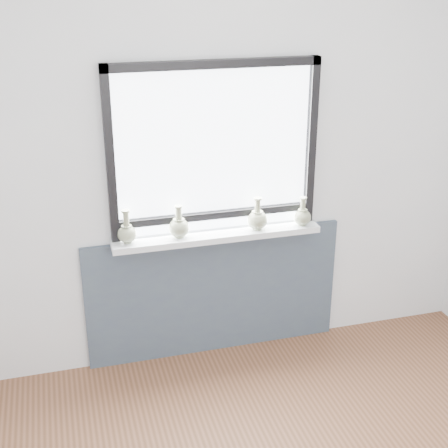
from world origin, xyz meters
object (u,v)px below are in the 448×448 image
object	(u,v)px
windowsill	(217,235)
vase_d	(302,216)
vase_a	(127,232)
vase_c	(257,219)
vase_b	(179,226)

from	to	relation	value
windowsill	vase_d	bearing A→B (deg)	-2.55
vase_a	vase_c	distance (m)	0.82
windowsill	vase_c	distance (m)	0.27
vase_c	vase_d	bearing A→B (deg)	-2.02
vase_d	vase_b	bearing A→B (deg)	178.43
windowsill	vase_a	distance (m)	0.57
windowsill	vase_d	distance (m)	0.57
vase_c	vase_d	world-z (taller)	vase_c
vase_a	vase_c	xyz separation A→B (m)	(0.82, -0.01, 0.00)
vase_a	vase_b	bearing A→B (deg)	-0.31
windowsill	vase_b	size ratio (longest dim) A/B	6.49
windowsill	vase_c	bearing A→B (deg)	-3.16
vase_a	vase_d	world-z (taller)	vase_a
vase_b	vase_a	bearing A→B (deg)	179.69
windowsill	vase_b	distance (m)	0.26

